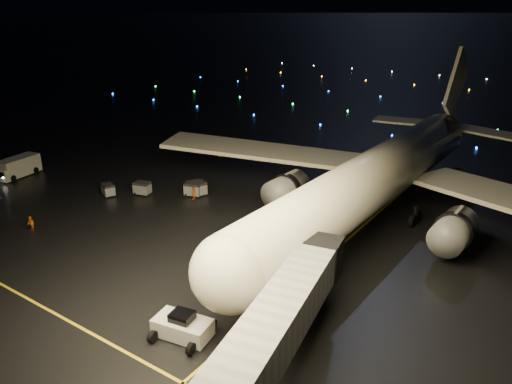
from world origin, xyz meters
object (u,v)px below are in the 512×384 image
(service_truck, at_px, (19,166))
(baggage_cart_1, at_px, (198,188))
(belt_loader, at_px, (236,278))
(crew_c, at_px, (194,193))
(baggage_cart_0, at_px, (193,189))
(baggage_cart_2, at_px, (108,190))
(crew_b, at_px, (31,224))
(pushback_tug, at_px, (183,324))
(baggage_cart_3, at_px, (142,188))
(airliner, at_px, (390,141))

(service_truck, xyz_separation_m, baggage_cart_1, (26.87, 9.14, -0.49))
(belt_loader, distance_m, crew_c, 23.50)
(service_truck, relative_size, baggage_cart_1, 3.54)
(service_truck, bearing_deg, crew_c, 5.95)
(baggage_cart_0, height_order, baggage_cart_1, baggage_cart_1)
(baggage_cart_2, bearing_deg, service_truck, -151.34)
(service_truck, relative_size, crew_b, 4.52)
(baggage_cart_1, bearing_deg, pushback_tug, -31.28)
(crew_b, xyz_separation_m, baggage_cart_3, (2.02, 15.03, 0.02))
(baggage_cart_2, bearing_deg, airliner, 48.05)
(airliner, bearing_deg, baggage_cart_3, -154.30)
(airliner, height_order, baggage_cart_3, airliner)
(airliner, relative_size, belt_loader, 9.13)
(crew_c, relative_size, baggage_cart_3, 0.81)
(airliner, distance_m, baggage_cart_0, 25.92)
(baggage_cart_3, bearing_deg, baggage_cart_0, 15.67)
(crew_b, relative_size, crew_c, 1.02)
(pushback_tug, xyz_separation_m, crew_b, (-26.99, 4.43, -0.21))
(airliner, xyz_separation_m, crew_b, (-30.76, -27.90, -8.08))
(belt_loader, distance_m, service_truck, 46.23)
(belt_loader, bearing_deg, service_truck, -173.43)
(baggage_cart_1, height_order, baggage_cart_2, baggage_cart_1)
(crew_b, xyz_separation_m, baggage_cart_0, (7.96, 18.53, 0.07))
(pushback_tug, distance_m, service_truck, 47.92)
(pushback_tug, relative_size, baggage_cart_2, 2.32)
(crew_c, distance_m, baggage_cart_2, 11.63)
(belt_loader, height_order, service_truck, belt_loader)
(baggage_cart_3, bearing_deg, crew_c, 5.38)
(crew_c, xyz_separation_m, baggage_cart_3, (-6.86, -2.52, 0.04))
(airliner, distance_m, pushback_tug, 33.49)
(airliner, height_order, crew_b, airliner)
(service_truck, distance_m, baggage_cart_0, 27.92)
(crew_b, height_order, baggage_cart_1, baggage_cart_1)
(baggage_cart_0, relative_size, baggage_cart_1, 0.99)
(belt_loader, distance_m, baggage_cart_2, 29.96)
(crew_b, bearing_deg, belt_loader, 14.01)
(pushback_tug, distance_m, belt_loader, 7.01)
(crew_b, bearing_deg, baggage_cart_0, 75.34)
(crew_c, distance_m, baggage_cart_3, 7.31)
(baggage_cart_2, relative_size, baggage_cart_3, 0.93)
(pushback_tug, xyz_separation_m, service_truck, (-45.65, 14.58, 0.36))
(crew_c, height_order, baggage_cart_1, baggage_cart_1)
(pushback_tug, bearing_deg, service_truck, 152.44)
(airliner, bearing_deg, pushback_tug, -95.07)
(baggage_cart_1, bearing_deg, airliner, 41.25)
(pushback_tug, bearing_deg, airliner, 73.50)
(crew_b, distance_m, baggage_cart_2, 12.24)
(airliner, height_order, baggage_cart_1, airliner)
(baggage_cart_0, bearing_deg, airliner, 4.28)
(baggage_cart_3, bearing_deg, belt_loader, -41.43)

